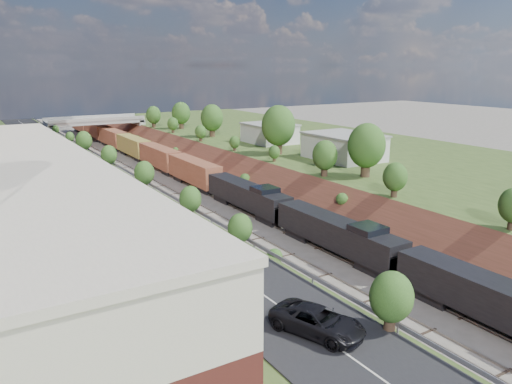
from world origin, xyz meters
The scene contains 15 objects.
platform_right centered at (33.00, 60.00, 2.50)m, with size 44.00×180.00×5.00m, color #394E20.
embankment_left centered at (-11.00, 60.00, 0.00)m, with size 7.07×180.00×7.07m, color brown.
embankment_right centered at (11.00, 60.00, 0.00)m, with size 7.07×180.00×7.07m, color brown.
rail_left_track centered at (-2.60, 60.00, 0.09)m, with size 1.58×180.00×0.18m, color gray.
rail_right_track centered at (2.60, 60.00, 0.09)m, with size 1.58×180.00×0.18m, color gray.
road centered at (-15.50, 60.00, 5.05)m, with size 8.00×180.00×0.10m, color black.
guardrail centered at (-11.40, 59.80, 5.55)m, with size 0.10×171.00×0.70m.
commercial_building centered at (-28.00, 38.00, 8.51)m, with size 14.30×62.30×7.00m.
overpass centered at (0.00, 122.00, 4.92)m, with size 24.50×8.30×7.40m.
white_building_near centered at (23.50, 52.00, 7.00)m, with size 9.00×12.00×4.00m, color silver.
white_building_far centered at (23.00, 74.00, 6.80)m, with size 8.00×10.00×3.60m, color silver.
tree_right_large centered at (17.00, 40.00, 9.38)m, with size 5.25×5.25×7.61m.
tree_left_crest centered at (-11.80, 20.00, 7.04)m, with size 2.45×2.45×3.55m.
freight_train centered at (2.60, 81.43, 2.62)m, with size 3.07×156.53×4.59m.
suv centered at (-15.51, 9.75, 5.89)m, with size 2.62×5.68×1.58m, color black.
Camera 1 is at (-32.29, -10.71, 20.31)m, focal length 35.00 mm.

